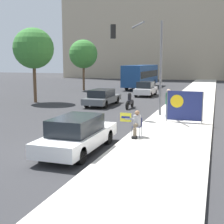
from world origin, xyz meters
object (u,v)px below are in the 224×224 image
Objects in this scene: protest_banner at (184,106)px; parked_car_curbside at (78,134)px; car_on_road_midblock at (146,89)px; motorcycle_on_road at (130,101)px; traffic_light_pole at (144,52)px; street_tree_near_curb at (33,49)px; city_bus_on_road at (141,75)px; street_tree_midblock at (83,54)px; seated_protester at (136,123)px; pedestrian_behind at (168,103)px; car_on_road_nearest at (102,97)px.

protest_banner is 7.80m from parked_car_curbside.
motorcycle_on_road is at bearing -85.28° from car_on_road_midblock.
car_on_road_midblock is at bearing 101.64° from traffic_light_pole.
street_tree_near_curb reaches higher than parked_car_curbside.
protest_banner is 0.34× the size of traffic_light_pole.
car_on_road_midblock is 0.64× the size of street_tree_near_curb.
car_on_road_midblock is 10.55m from city_bus_on_road.
protest_banner is at bearing 63.46° from parked_car_curbside.
street_tree_near_curb is at bearing 174.76° from motorcycle_on_road.
motorcycle_on_road is 0.33× the size of street_tree_midblock.
parked_car_curbside is at bearing -94.83° from traffic_light_pole.
protest_banner reaches higher than motorcycle_on_road.
street_tree_near_curb is (-13.64, 6.03, 3.64)m from protest_banner.
seated_protester is at bearing -78.90° from car_on_road_midblock.
street_tree_midblock is at bearing 124.46° from traffic_light_pole.
seated_protester is 0.26× the size of parked_car_curbside.
motorcycle_on_road is 16.85m from street_tree_midblock.
parked_car_curbside is (-0.72, -8.49, -3.48)m from traffic_light_pole.
pedestrian_behind is 0.44× the size of car_on_road_midblock.
street_tree_midblock is at bearing -175.82° from pedestrian_behind.
protest_banner is 23.58m from street_tree_midblock.
street_tree_midblock is (-13.31, 17.56, 3.47)m from pedestrian_behind.
car_on_road_midblock is (-5.42, 14.44, -0.34)m from protest_banner.
car_on_road_midblock is (-3.68, 18.76, -0.05)m from seated_protester.
city_bus_on_road is 1.85× the size of street_tree_midblock.
traffic_light_pole reaches higher than seated_protester.
traffic_light_pole is 1.44× the size of car_on_road_midblock.
street_tree_near_curb reaches higher than street_tree_midblock.
car_on_road_nearest is at bearing -102.09° from car_on_road_midblock.
pedestrian_behind is 14.11m from street_tree_near_curb.
parked_car_curbside is 13.48m from car_on_road_nearest.
traffic_light_pole is 0.51× the size of city_bus_on_road.
street_tree_midblock is at bearing 128.86° from seated_protester.
seated_protester is at bearing -80.09° from traffic_light_pole.
pedestrian_behind is 0.30× the size of traffic_light_pole.
traffic_light_pole is 9.20m from parked_car_curbside.
seated_protester is 11.67m from car_on_road_nearest.
pedestrian_behind is at bearing -72.92° from city_bus_on_road.
seated_protester is 0.10× the size of city_bus_on_road.
pedestrian_behind is 3.63m from traffic_light_pole.
seated_protester is 0.20× the size of traffic_light_pole.
pedestrian_behind is 14.29m from car_on_road_midblock.
traffic_light_pole is at bearing 85.17° from parked_car_curbside.
city_bus_on_road is at bearing 98.72° from parked_car_curbside.
street_tree_midblock is (-8.92, 3.96, 3.80)m from car_on_road_midblock.
motorcycle_on_road is at bearing 116.89° from seated_protester.
motorcycle_on_road is (-2.92, 9.53, -0.27)m from seated_protester.
traffic_light_pole is at bearing -78.36° from car_on_road_midblock.
traffic_light_pole reaches higher than car_on_road_midblock.
street_tree_near_curb reaches higher than pedestrian_behind.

